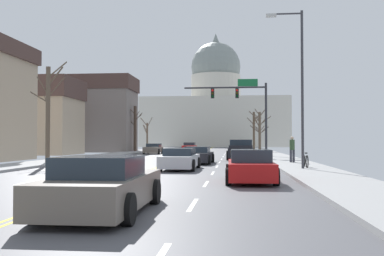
# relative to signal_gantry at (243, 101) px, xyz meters

# --- Properties ---
(ground) EXTENTS (20.00, 180.00, 0.20)m
(ground) POSITION_rel_signal_gantry_xyz_m (-5.46, -16.37, -5.32)
(ground) COLOR #505055
(signal_gantry) EXTENTS (7.91, 0.41, 7.33)m
(signal_gantry) POSITION_rel_signal_gantry_xyz_m (0.00, 0.00, 0.00)
(signal_gantry) COLOR #28282D
(signal_gantry) RESTS_ON ground
(street_lamp_right) EXTENTS (1.98, 0.24, 8.46)m
(street_lamp_right) POSITION_rel_signal_gantry_xyz_m (2.51, -17.75, -0.27)
(street_lamp_right) COLOR #333338
(street_lamp_right) RESTS_ON ground
(capitol_building) EXTENTS (35.06, 22.78, 28.96)m
(capitol_building) POSITION_rel_signal_gantry_xyz_m (-5.46, 68.01, 3.58)
(capitol_building) COLOR beige
(capitol_building) RESTS_ON ground
(pickup_truck_near_00) EXTENTS (2.39, 5.30, 1.68)m
(pickup_truck_near_00) POSITION_rel_signal_gantry_xyz_m (-0.31, -4.61, -4.60)
(pickup_truck_near_00) COLOR black
(pickup_truck_near_00) RESTS_ON ground
(sedan_near_01) EXTENTS (2.18, 4.69, 1.19)m
(sedan_near_01) POSITION_rel_signal_gantry_xyz_m (-3.42, -11.18, -4.78)
(sedan_near_01) COLOR black
(sedan_near_01) RESTS_ON ground
(sedan_near_02) EXTENTS (2.03, 4.68, 1.20)m
(sedan_near_02) POSITION_rel_signal_gantry_xyz_m (-3.90, -17.27, -4.77)
(sedan_near_02) COLOR silver
(sedan_near_02) RESTS_ON ground
(sedan_near_03) EXTENTS (1.97, 4.32, 1.28)m
(sedan_near_03) POSITION_rel_signal_gantry_xyz_m (-0.26, -24.05, -4.75)
(sedan_near_03) COLOR #B71414
(sedan_near_03) RESTS_ON ground
(sedan_near_04) EXTENTS (2.09, 4.54, 1.29)m
(sedan_near_04) POSITION_rel_signal_gantry_xyz_m (-3.88, -31.50, -4.74)
(sedan_near_04) COLOR #6B6056
(sedan_near_04) RESTS_ON ground
(sedan_oncoming_00) EXTENTS (2.02, 4.56, 1.22)m
(sedan_oncoming_00) POSITION_rel_signal_gantry_xyz_m (-10.43, 9.18, -4.75)
(sedan_oncoming_00) COLOR #6B6056
(sedan_oncoming_00) RESTS_ON ground
(sedan_oncoming_01) EXTENTS (2.04, 4.29, 1.27)m
(sedan_oncoming_01) POSITION_rel_signal_gantry_xyz_m (-7.35, 21.17, -4.74)
(sedan_oncoming_01) COLOR #B71414
(sedan_oncoming_01) RESTS_ON ground
(flank_building_01) EXTENTS (12.30, 6.88, 10.36)m
(flank_building_01) POSITION_rel_signal_gantry_xyz_m (-20.69, 16.70, -0.10)
(flank_building_01) COLOR slate
(flank_building_01) RESTS_ON ground
(flank_building_02) EXTENTS (11.16, 7.12, 8.59)m
(flank_building_02) POSITION_rel_signal_gantry_xyz_m (-24.15, 5.64, -0.98)
(flank_building_02) COLOR tan
(flank_building_02) RESTS_ON ground
(bare_tree_00) EXTENTS (2.47, 1.53, 5.43)m
(bare_tree_00) POSITION_rel_signal_gantry_xyz_m (3.46, 33.67, -2.87)
(bare_tree_00) COLOR #423328
(bare_tree_00) RESTS_ON ground
(bare_tree_01) EXTENTS (1.62, 2.57, 5.00)m
(bare_tree_01) POSITION_rel_signal_gantry_xyz_m (-14.01, 22.80, -2.80)
(bare_tree_01) COLOR brown
(bare_tree_01) RESTS_ON ground
(bare_tree_02) EXTENTS (2.93, 1.15, 5.92)m
(bare_tree_02) POSITION_rel_signal_gantry_xyz_m (2.52, 16.56, -2.26)
(bare_tree_02) COLOR brown
(bare_tree_02) RESTS_ON ground
(bare_tree_03) EXTENTS (2.32, 1.49, 6.97)m
(bare_tree_03) POSITION_rel_signal_gantry_xyz_m (-13.30, -13.39, -1.68)
(bare_tree_03) COLOR brown
(bare_tree_03) RESTS_ON ground
(bare_tree_04) EXTENTS (2.43, 1.07, 6.07)m
(bare_tree_04) POSITION_rel_signal_gantry_xyz_m (2.37, 29.36, -2.02)
(bare_tree_04) COLOR #4C3D2D
(bare_tree_04) RESTS_ON ground
(bare_tree_05) EXTENTS (2.61, 2.45, 6.08)m
(bare_tree_05) POSITION_rel_signal_gantry_xyz_m (-14.19, 15.76, -2.05)
(bare_tree_05) COLOR #423328
(bare_tree_05) RESTS_ON ground
(bare_tree_06) EXTENTS (2.71, 2.77, 4.51)m
(bare_tree_06) POSITION_rel_signal_gantry_xyz_m (2.87, 22.37, -2.82)
(bare_tree_06) COLOR #423328
(bare_tree_06) RESTS_ON ground
(pedestrian_00) EXTENTS (0.35, 0.34, 1.74)m
(pedestrian_00) POSITION_rel_signal_gantry_xyz_m (3.03, -11.48, -4.23)
(pedestrian_00) COLOR #33333D
(pedestrian_00) RESTS_ON ground
(bicycle_parked) EXTENTS (0.12, 1.77, 0.85)m
(bicycle_parked) POSITION_rel_signal_gantry_xyz_m (3.05, -16.70, -4.86)
(bicycle_parked) COLOR black
(bicycle_parked) RESTS_ON ground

